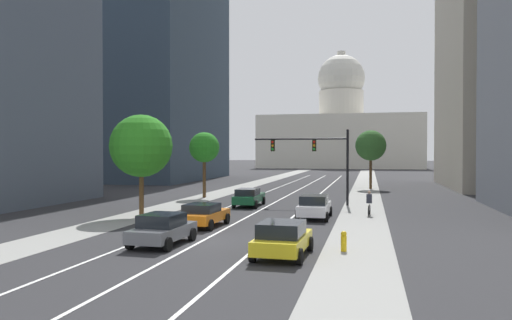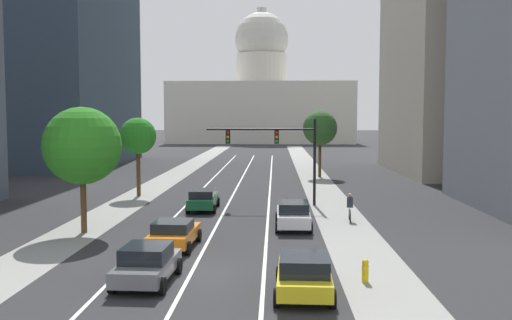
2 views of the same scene
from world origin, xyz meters
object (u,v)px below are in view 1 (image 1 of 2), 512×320
object	(u,v)px
car_gray	(162,229)
fire_hydrant	(344,241)
traffic_signal_mast	(316,153)
car_green	(249,197)
car_orange	(203,214)
street_tree_mid_left	(141,146)
street_tree_near_left	(204,148)
street_tree_near_right	(371,146)
car_white	(314,206)
cyclist	(369,203)
capitol_building	(341,133)
car_yellow	(282,238)

from	to	relation	value
car_gray	fire_hydrant	xyz separation A→B (m)	(8.40, 0.37, -0.30)
traffic_signal_mast	car_green	bearing A→B (deg)	-156.14
car_orange	street_tree_mid_left	world-z (taller)	street_tree_mid_left
car_green	street_tree_mid_left	size ratio (longest dim) A/B	0.68
street_tree_near_left	street_tree_near_right	distance (m)	21.62
fire_hydrant	car_white	bearing A→B (deg)	102.94
street_tree_near_left	car_white	bearing A→B (deg)	-46.59
cyclist	street_tree_mid_left	xyz separation A→B (m)	(-15.09, -3.93, 3.94)
street_tree_mid_left	traffic_signal_mast	bearing A→B (deg)	42.97
car_white	street_tree_near_left	distance (m)	17.89
fire_hydrant	car_orange	bearing A→B (deg)	146.78
capitol_building	car_green	size ratio (longest dim) A/B	9.34
capitol_building	street_tree_near_left	distance (m)	99.40
capitol_building	cyclist	xyz separation A→B (m)	(7.99, -109.40, -9.07)
capitol_building	car_orange	bearing A→B (deg)	-90.73
car_gray	street_tree_near_right	size ratio (longest dim) A/B	0.59
car_yellow	traffic_signal_mast	world-z (taller)	traffic_signal_mast
car_green	street_tree_near_right	xyz separation A→B (m)	(9.63, 21.48, 4.38)
car_yellow	traffic_signal_mast	xyz separation A→B (m)	(-0.74, 20.69, 3.55)
car_white	street_tree_near_left	world-z (taller)	street_tree_near_left
car_white	street_tree_mid_left	world-z (taller)	street_tree_mid_left
cyclist	street_tree_near_right	world-z (taller)	street_tree_near_right
car_white	car_yellow	bearing A→B (deg)	-179.74
car_white	street_tree_near_right	world-z (taller)	street_tree_near_right
street_tree_near_right	car_orange	bearing A→B (deg)	-106.42
capitol_building	car_yellow	world-z (taller)	capitol_building
capitol_building	cyclist	world-z (taller)	capitol_building
capitol_building	traffic_signal_mast	xyz separation A→B (m)	(3.72, -103.25, -5.59)
car_gray	car_green	size ratio (longest dim) A/B	0.88
car_gray	cyclist	distance (m)	16.29
car_orange	car_green	xyz separation A→B (m)	(0.01, 11.21, 0.04)
car_yellow	car_green	size ratio (longest dim) A/B	0.87
car_green	traffic_signal_mast	bearing A→B (deg)	-67.24
car_yellow	fire_hydrant	xyz separation A→B (m)	(2.44, 1.67, -0.31)
cyclist	car_gray	bearing A→B (deg)	148.85
street_tree_near_left	car_orange	bearing A→B (deg)	-71.29
car_gray	car_green	xyz separation A→B (m)	(0.00, 17.09, -0.01)
car_green	street_tree_near_left	world-z (taller)	street_tree_near_left
car_white	car_green	size ratio (longest dim) A/B	0.97
car_white	street_tree_near_right	distance (m)	28.16
street_tree_near_left	car_green	bearing A→B (deg)	-47.47
fire_hydrant	street_tree_near_right	world-z (taller)	street_tree_near_right
capitol_building	car_green	bearing A→B (deg)	-90.81
car_orange	street_tree_near_left	bearing A→B (deg)	21.12
car_orange	car_gray	world-z (taller)	car_gray
car_white	traffic_signal_mast	size ratio (longest dim) A/B	0.58
fire_hydrant	street_tree_near_left	world-z (taller)	street_tree_near_left
car_green	street_tree_near_left	xyz separation A→B (m)	(-6.03, 6.58, 4.04)
street_tree_near_right	capitol_building	bearing A→B (deg)	95.53
car_orange	car_white	distance (m)	7.86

